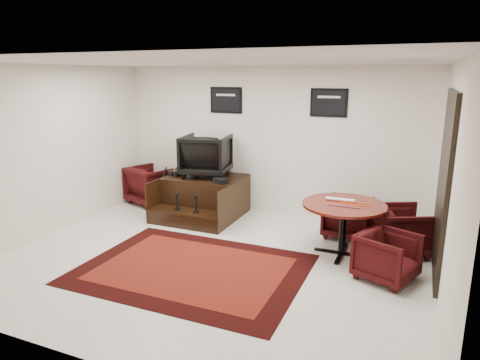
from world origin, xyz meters
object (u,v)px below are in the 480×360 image
object	(u,v)px
shine_podium	(203,198)
table_chair_corner	(388,254)
armchair_side	(151,183)
table_chair_back	(348,215)
shine_chair	(206,153)
table_chair_window	(402,228)
meeting_table	(344,210)

from	to	relation	value
shine_podium	table_chair_corner	xyz separation A→B (m)	(3.46, -1.44, 0.01)
armchair_side	table_chair_back	size ratio (longest dim) A/B	1.18
shine_chair	table_chair_window	distance (m)	3.72
shine_chair	meeting_table	distance (m)	2.99
table_chair_corner	armchair_side	bearing A→B (deg)	92.26
armchair_side	table_chair_back	xyz separation A→B (m)	(4.10, -0.35, -0.07)
meeting_table	table_chair_corner	distance (m)	0.97
table_chair_back	table_chair_corner	size ratio (longest dim) A/B	1.04
shine_chair	table_chair_corner	world-z (taller)	shine_chair
shine_chair	armchair_side	xyz separation A→B (m)	(-1.37, 0.14, -0.75)
shine_chair	table_chair_window	bearing A→B (deg)	160.46
shine_podium	meeting_table	xyz separation A→B (m)	(2.78, -0.85, 0.36)
shine_podium	table_chair_back	size ratio (longest dim) A/B	2.02
armchair_side	table_chair_corner	xyz separation A→B (m)	(4.83, -1.72, -0.08)
table_chair_window	table_chair_corner	world-z (taller)	table_chair_window
table_chair_back	shine_podium	bearing A→B (deg)	3.44
table_chair_window	meeting_table	bearing A→B (deg)	90.55
shine_podium	meeting_table	world-z (taller)	meeting_table
shine_podium	table_chair_window	xyz separation A→B (m)	(3.58, -0.44, 0.05)
meeting_table	table_chair_back	world-z (taller)	meeting_table
shine_chair	meeting_table	size ratio (longest dim) A/B	0.72
table_chair_window	table_chair_corner	distance (m)	1.00
shine_podium	meeting_table	size ratio (longest dim) A/B	1.22
armchair_side	meeting_table	world-z (taller)	armchair_side
shine_chair	table_chair_window	xyz separation A→B (m)	(3.58, -0.59, -0.79)
meeting_table	table_chair_corner	xyz separation A→B (m)	(0.68, -0.59, -0.35)
armchair_side	table_chair_back	distance (m)	4.12
table_chair_corner	meeting_table	bearing A→B (deg)	71.03
table_chair_window	table_chair_back	bearing A→B (deg)	39.93
shine_podium	table_chair_back	xyz separation A→B (m)	(2.73, -0.06, 0.03)
shine_podium	table_chair_corner	bearing A→B (deg)	-22.54
meeting_table	table_chair_window	world-z (taller)	meeting_table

